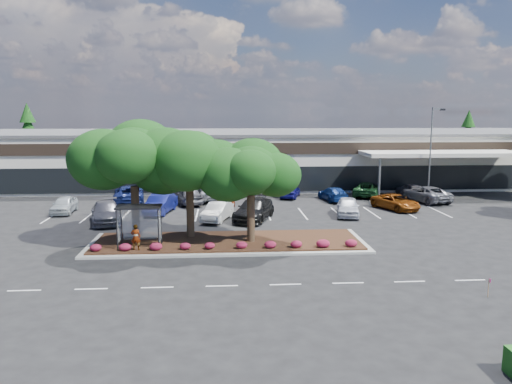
{
  "coord_description": "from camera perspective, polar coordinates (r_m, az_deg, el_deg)",
  "views": [
    {
      "loc": [
        -2.31,
        -27.87,
        8.59
      ],
      "look_at": [
        0.21,
        9.26,
        2.6
      ],
      "focal_mm": 35.0,
      "sensor_mm": 36.0,
      "label": 1
    }
  ],
  "objects": [
    {
      "name": "car_7",
      "position": [
        46.0,
        15.67,
        -1.12
      ],
      "size": [
        3.9,
        5.27,
        1.33
      ],
      "primitive_type": "imported",
      "rotation": [
        0.0,
        0.0,
        0.4
      ],
      "color": "#7F3A0B",
      "rests_on": "ground"
    },
    {
      "name": "shrub_row",
      "position": [
        30.85,
        -3.19,
        -6.05
      ],
      "size": [
        17.0,
        0.8,
        0.5
      ],
      "primitive_type": null,
      "color": "maroon",
      "rests_on": "landscape_island"
    },
    {
      "name": "conifer_north_west",
      "position": [
        78.97,
        -24.53,
        5.72
      ],
      "size": [
        4.4,
        4.4,
        10.0
      ],
      "primitive_type": "cone",
      "color": "#12340F",
      "rests_on": "ground"
    },
    {
      "name": "bus_shelter",
      "position": [
        31.88,
        -13.19,
        -2.47
      ],
      "size": [
        2.75,
        1.55,
        2.59
      ],
      "color": "black",
      "rests_on": "landscape_island"
    },
    {
      "name": "island_tree_mid",
      "position": [
        33.47,
        -7.6,
        1.04
      ],
      "size": [
        6.6,
        6.6,
        7.32
      ],
      "primitive_type": null,
      "color": "#12340F",
      "rests_on": "landscape_island"
    },
    {
      "name": "car_13",
      "position": [
        50.58,
        3.91,
        0.15
      ],
      "size": [
        2.78,
        4.44,
        1.41
      ],
      "primitive_type": "imported",
      "rotation": [
        0.0,
        0.0,
        2.85
      ],
      "color": "navy",
      "rests_on": "ground"
    },
    {
      "name": "car_11",
      "position": [
        49.15,
        -4.9,
        -0.03
      ],
      "size": [
        2.76,
        5.73,
        1.57
      ],
      "primitive_type": "imported",
      "rotation": [
        0.0,
        0.0,
        3.17
      ],
      "color": "#ABAEB7",
      "rests_on": "ground"
    },
    {
      "name": "car_5",
      "position": [
        42.33,
        10.46,
        -1.67
      ],
      "size": [
        2.72,
        4.75,
        1.52
      ],
      "primitive_type": "imported",
      "rotation": [
        0.0,
        0.0,
        -0.22
      ],
      "color": "silver",
      "rests_on": "ground"
    },
    {
      "name": "ground",
      "position": [
        29.26,
        0.82,
        -7.93
      ],
      "size": [
        160.0,
        160.0,
        0.0
      ],
      "primitive_type": "plane",
      "color": "black",
      "rests_on": "ground"
    },
    {
      "name": "car_9",
      "position": [
        49.22,
        -14.33,
        -0.22
      ],
      "size": [
        3.7,
        6.31,
        1.65
      ],
      "primitive_type": "imported",
      "rotation": [
        0.0,
        0.0,
        3.31
      ],
      "color": "navy",
      "rests_on": "ground"
    },
    {
      "name": "car_15",
      "position": [
        52.46,
        12.58,
        0.32
      ],
      "size": [
        4.26,
        5.86,
        1.48
      ],
      "primitive_type": "imported",
      "rotation": [
        0.0,
        0.0,
        2.76
      ],
      "color": "#18421E",
      "rests_on": "ground"
    },
    {
      "name": "car_10",
      "position": [
        47.4,
        -7.87,
        -0.34
      ],
      "size": [
        3.52,
        5.37,
        1.7
      ],
      "primitive_type": "imported",
      "rotation": [
        0.0,
        0.0,
        3.47
      ],
      "color": "#4C4C53",
      "rests_on": "ground"
    },
    {
      "name": "car_2",
      "position": [
        43.44,
        -10.91,
        -1.34
      ],
      "size": [
        2.66,
        5.16,
        1.62
      ],
      "primitive_type": "imported",
      "rotation": [
        0.0,
        0.0,
        -0.2
      ],
      "color": "navy",
      "rests_on": "ground"
    },
    {
      "name": "conifer_north_east",
      "position": [
        80.63,
        23.0,
        5.51
      ],
      "size": [
        3.96,
        3.96,
        9.0
      ],
      "primitive_type": "cone",
      "color": "#12340F",
      "rests_on": "ground"
    },
    {
      "name": "light_pole",
      "position": [
        50.73,
        19.36,
        3.41
      ],
      "size": [
        1.43,
        0.52,
        9.03
      ],
      "rotation": [
        0.0,
        0.0,
        0.11
      ],
      "color": "#9D9D98",
      "rests_on": "ground"
    },
    {
      "name": "car_3",
      "position": [
        40.01,
        -4.44,
        -2.24
      ],
      "size": [
        2.77,
        4.58,
        1.42
      ],
      "primitive_type": "imported",
      "rotation": [
        0.0,
        0.0,
        -0.31
      ],
      "color": "silver",
      "rests_on": "ground"
    },
    {
      "name": "car_14",
      "position": [
        49.26,
        8.81,
        -0.22
      ],
      "size": [
        2.51,
        4.82,
        1.33
      ],
      "primitive_type": "imported",
      "rotation": [
        0.0,
        0.0,
        3.29
      ],
      "color": "navy",
      "rests_on": "ground"
    },
    {
      "name": "car_16",
      "position": [
        53.59,
        17.28,
        0.27
      ],
      "size": [
        2.24,
        4.35,
        1.42
      ],
      "primitive_type": "imported",
      "rotation": [
        0.0,
        0.0,
        3.28
      ],
      "color": "#56555D",
      "rests_on": "ground"
    },
    {
      "name": "car_17",
      "position": [
        50.83,
        18.75,
        -0.19
      ],
      "size": [
        4.02,
        6.06,
        1.55
      ],
      "primitive_type": "imported",
      "rotation": [
        0.0,
        0.0,
        3.43
      ],
      "color": "slate",
      "rests_on": "ground"
    },
    {
      "name": "lane_markings",
      "position": [
        39.31,
        -0.63,
        -3.47
      ],
      "size": [
        33.12,
        20.06,
        0.01
      ],
      "color": "silver",
      "rests_on": "ground"
    },
    {
      "name": "survey_stake",
      "position": [
        26.06,
        25.08,
        -9.62
      ],
      "size": [
        0.08,
        0.14,
        0.91
      ],
      "color": "#A07753",
      "rests_on": "ground"
    },
    {
      "name": "island_tree_west",
      "position": [
        33.16,
        -13.73,
        1.28
      ],
      "size": [
        7.2,
        7.2,
        7.89
      ],
      "primitive_type": null,
      "color": "#12340F",
      "rests_on": "landscape_island"
    },
    {
      "name": "island_tree_east",
      "position": [
        32.03,
        -0.59,
        0.02
      ],
      "size": [
        5.8,
        5.8,
        6.5
      ],
      "primitive_type": null,
      "color": "#12340F",
      "rests_on": "landscape_island"
    },
    {
      "name": "landscape_island",
      "position": [
        32.98,
        -3.23,
        -5.74
      ],
      "size": [
        18.0,
        6.0,
        0.26
      ],
      "color": "#9D9D98",
      "rests_on": "ground"
    },
    {
      "name": "car_4",
      "position": [
        40.14,
        -0.22,
        -1.99
      ],
      "size": [
        4.14,
        6.22,
        1.67
      ],
      "primitive_type": "imported",
      "rotation": [
        0.0,
        0.0,
        -0.34
      ],
      "color": "black",
      "rests_on": "ground"
    },
    {
      "name": "person_waiting",
      "position": [
        31.32,
        -13.58,
        -5.03
      ],
      "size": [
        0.59,
        0.4,
        1.59
      ],
      "primitive_type": "imported",
      "rotation": [
        0.0,
        0.0,
        3.12
      ],
      "color": "#594C47",
      "rests_on": "landscape_island"
    },
    {
      "name": "car_1",
      "position": [
        40.91,
        -16.75,
        -2.23
      ],
      "size": [
        3.51,
        5.88,
        1.6
      ],
      "primitive_type": "imported",
      "rotation": [
        0.0,
        0.0,
        0.25
      ],
      "color": "slate",
      "rests_on": "ground"
    },
    {
      "name": "car_12",
      "position": [
        46.53,
        -3.6,
        -0.62
      ],
      "size": [
        1.98,
        4.3,
        1.43
      ],
      "primitive_type": "imported",
      "rotation": [
        0.0,
        0.0,
        3.21
      ],
      "color": "maroon",
      "rests_on": "ground"
    },
    {
      "name": "car_0",
      "position": [
        45.84,
        -21.07,
        -1.37
      ],
      "size": [
        1.85,
        4.23,
        1.42
      ],
      "primitive_type": "imported",
      "rotation": [
        0.0,
        0.0,
        0.04
      ],
      "color": "#B2BBC0",
      "rests_on": "ground"
    },
    {
      "name": "retail_store",
      "position": [
        62.06,
        -1.68,
        4.11
      ],
      "size": [
        80.4,
        25.2,
        6.25
      ],
      "color": "silver",
      "rests_on": "ground"
    }
  ]
}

